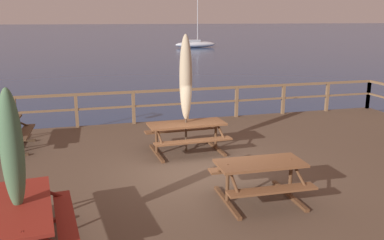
{
  "coord_description": "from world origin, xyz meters",
  "views": [
    {
      "loc": [
        -2.53,
        -8.47,
        4.11
      ],
      "look_at": [
        0.0,
        0.72,
        1.75
      ],
      "focal_mm": 38.53,
      "sensor_mm": 36.0,
      "label": 1
    }
  ],
  "objects_px": {
    "picnic_table_front_left": "(2,130)",
    "picnic_table_mid_right": "(260,173)",
    "picnic_table_back_right": "(187,131)",
    "patio_umbrella_tall_mid_right": "(186,78)",
    "sailboat_distant": "(195,44)",
    "patio_umbrella_short_front": "(12,151)",
    "picnic_table_mid_centre": "(25,217)"
  },
  "relations": [
    {
      "from": "picnic_table_mid_right",
      "to": "picnic_table_back_right",
      "type": "bearing_deg",
      "value": 100.2
    },
    {
      "from": "picnic_table_back_right",
      "to": "patio_umbrella_tall_mid_right",
      "type": "relative_size",
      "value": 0.67
    },
    {
      "from": "picnic_table_back_right",
      "to": "picnic_table_mid_centre",
      "type": "height_order",
      "value": "same"
    },
    {
      "from": "patio_umbrella_short_front",
      "to": "picnic_table_mid_right",
      "type": "bearing_deg",
      "value": 9.66
    },
    {
      "from": "picnic_table_mid_right",
      "to": "patio_umbrella_short_front",
      "type": "distance_m",
      "value": 4.3
    },
    {
      "from": "picnic_table_back_right",
      "to": "patio_umbrella_short_front",
      "type": "xyz_separation_m",
      "value": [
        -3.54,
        -3.9,
        1.01
      ]
    },
    {
      "from": "picnic_table_back_right",
      "to": "sailboat_distant",
      "type": "xyz_separation_m",
      "value": [
        13.78,
        47.76,
        -0.8
      ]
    },
    {
      "from": "picnic_table_back_right",
      "to": "picnic_table_front_left",
      "type": "relative_size",
      "value": 1.2
    },
    {
      "from": "picnic_table_front_left",
      "to": "picnic_table_mid_right",
      "type": "relative_size",
      "value": 1.0
    },
    {
      "from": "patio_umbrella_tall_mid_right",
      "to": "patio_umbrella_short_front",
      "type": "bearing_deg",
      "value": -131.73
    },
    {
      "from": "picnic_table_front_left",
      "to": "patio_umbrella_tall_mid_right",
      "type": "distance_m",
      "value": 4.98
    },
    {
      "from": "patio_umbrella_short_front",
      "to": "sailboat_distant",
      "type": "relative_size",
      "value": 0.32
    },
    {
      "from": "picnic_table_back_right",
      "to": "picnic_table_mid_right",
      "type": "relative_size",
      "value": 1.21
    },
    {
      "from": "picnic_table_mid_centre",
      "to": "patio_umbrella_short_front",
      "type": "relative_size",
      "value": 0.87
    },
    {
      "from": "picnic_table_back_right",
      "to": "picnic_table_front_left",
      "type": "xyz_separation_m",
      "value": [
        -4.6,
        1.42,
        -0.01
      ]
    },
    {
      "from": "picnic_table_front_left",
      "to": "patio_umbrella_short_front",
      "type": "relative_size",
      "value": 0.68
    },
    {
      "from": "sailboat_distant",
      "to": "patio_umbrella_tall_mid_right",
      "type": "bearing_deg",
      "value": -106.12
    },
    {
      "from": "picnic_table_front_left",
      "to": "patio_umbrella_tall_mid_right",
      "type": "bearing_deg",
      "value": -16.54
    },
    {
      "from": "picnic_table_back_right",
      "to": "sailboat_distant",
      "type": "relative_size",
      "value": 0.26
    },
    {
      "from": "picnic_table_front_left",
      "to": "patio_umbrella_tall_mid_right",
      "type": "xyz_separation_m",
      "value": [
        4.59,
        -1.36,
        1.35
      ]
    },
    {
      "from": "sailboat_distant",
      "to": "patio_umbrella_short_front",
      "type": "bearing_deg",
      "value": -108.53
    },
    {
      "from": "picnic_table_back_right",
      "to": "picnic_table_front_left",
      "type": "distance_m",
      "value": 4.81
    },
    {
      "from": "patio_umbrella_tall_mid_right",
      "to": "sailboat_distant",
      "type": "xyz_separation_m",
      "value": [
        13.79,
        47.7,
        -2.14
      ]
    },
    {
      "from": "sailboat_distant",
      "to": "picnic_table_mid_right",
      "type": "bearing_deg",
      "value": -104.53
    },
    {
      "from": "picnic_table_front_left",
      "to": "sailboat_distant",
      "type": "relative_size",
      "value": 0.22
    },
    {
      "from": "picnic_table_front_left",
      "to": "picnic_table_mid_right",
      "type": "distance_m",
      "value": 6.94
    },
    {
      "from": "picnic_table_back_right",
      "to": "picnic_table_mid_right",
      "type": "xyz_separation_m",
      "value": [
        0.58,
        -3.2,
        -0.01
      ]
    },
    {
      "from": "picnic_table_mid_centre",
      "to": "picnic_table_mid_right",
      "type": "height_order",
      "value": "same"
    },
    {
      "from": "picnic_table_mid_centre",
      "to": "sailboat_distant",
      "type": "bearing_deg",
      "value": 71.56
    },
    {
      "from": "picnic_table_front_left",
      "to": "picnic_table_mid_centre",
      "type": "bearing_deg",
      "value": -78.07
    },
    {
      "from": "patio_umbrella_tall_mid_right",
      "to": "picnic_table_mid_right",
      "type": "bearing_deg",
      "value": -79.84
    },
    {
      "from": "picnic_table_mid_right",
      "to": "patio_umbrella_short_front",
      "type": "xyz_separation_m",
      "value": [
        -4.12,
        -0.7,
        1.02
      ]
    }
  ]
}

